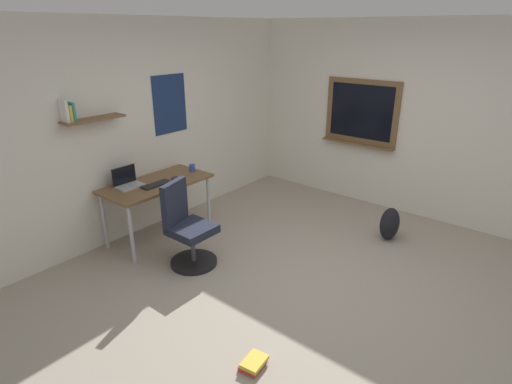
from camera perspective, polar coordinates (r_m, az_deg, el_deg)
The scene contains 11 objects.
ground_plane at distance 4.41m, azimuth 7.54°, elevation -12.47°, with size 5.20×5.20×0.00m, color #9E9384.
wall_back at distance 5.45m, azimuth -14.36°, elevation 8.74°, with size 5.00×0.30×2.60m.
wall_right at distance 6.02m, azimuth 20.59°, elevation 9.21°, with size 0.22×5.00×2.60m.
desk at distance 5.15m, azimuth -13.50°, elevation 0.54°, with size 1.31×0.66×0.73m.
office_chair at distance 4.59m, azimuth -9.50°, elevation -5.18°, with size 0.52×0.54×0.95m.
laptop at distance 5.07m, azimuth -17.31°, elevation 1.37°, with size 0.31×0.21×0.23m.
keyboard at distance 5.03m, azimuth -13.59°, elevation 1.03°, with size 0.37×0.13×0.02m, color black.
computer_mouse at distance 5.19m, azimuth -11.17°, elevation 1.96°, with size 0.10×0.06×0.03m, color #262628.
coffee_mug at distance 5.42m, azimuth -8.80°, elevation 3.31°, with size 0.08×0.08×0.09m, color #334CA5.
backpack at distance 5.39m, azimuth 17.96°, elevation -4.19°, with size 0.32×0.22×0.41m, color black.
book_stack_on_floor at distance 3.48m, azimuth -0.33°, elevation -22.50°, with size 0.23×0.19×0.07m.
Camera 1 is at (-3.16, -1.84, 2.46)m, focal length 28.99 mm.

